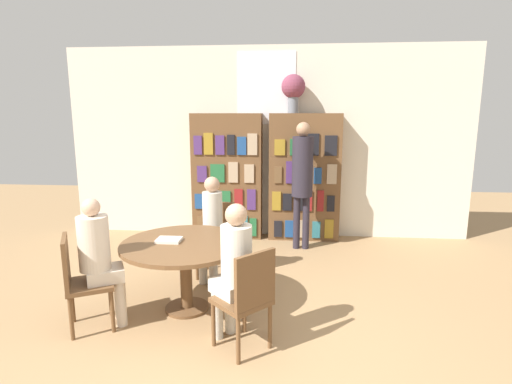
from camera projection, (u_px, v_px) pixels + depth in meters
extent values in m
cube|color=beige|center=(266.00, 143.00, 6.37)|extent=(6.40, 0.06, 3.00)
cube|color=white|center=(267.00, 88.00, 6.18)|extent=(0.90, 0.01, 1.10)
cube|color=brown|center=(227.00, 176.00, 6.34)|extent=(1.10, 0.32, 1.97)
cube|color=brown|center=(200.00, 226.00, 6.36)|extent=(0.09, 0.02, 0.30)
cube|color=maroon|center=(208.00, 227.00, 6.35)|extent=(0.12, 0.02, 0.25)
cube|color=#236638|center=(218.00, 226.00, 6.33)|extent=(0.13, 0.02, 0.31)
cube|color=black|center=(227.00, 225.00, 6.32)|extent=(0.11, 0.02, 0.34)
cube|color=tan|center=(236.00, 226.00, 6.31)|extent=(0.09, 0.02, 0.33)
cube|color=#2D707A|center=(244.00, 226.00, 6.29)|extent=(0.11, 0.02, 0.33)
cube|color=#236638|center=(253.00, 227.00, 6.29)|extent=(0.11, 0.02, 0.29)
cube|color=navy|center=(200.00, 201.00, 6.28)|extent=(0.17, 0.02, 0.24)
cube|color=#2D707A|center=(214.00, 201.00, 6.26)|extent=(0.13, 0.02, 0.27)
cube|color=#236638|center=(225.00, 200.00, 6.24)|extent=(0.16, 0.02, 0.29)
cube|color=maroon|center=(239.00, 199.00, 6.22)|extent=(0.13, 0.02, 0.33)
cube|color=#4C2D6B|center=(251.00, 200.00, 6.20)|extent=(0.13, 0.02, 0.32)
cube|color=#4C2D6B|center=(202.00, 174.00, 6.20)|extent=(0.15, 0.02, 0.25)
cube|color=#236638|center=(218.00, 173.00, 6.17)|extent=(0.22, 0.02, 0.28)
cube|color=tan|center=(233.00, 172.00, 6.15)|extent=(0.15, 0.02, 0.32)
cube|color=tan|center=(249.00, 174.00, 6.13)|extent=(0.15, 0.02, 0.28)
cube|color=#4C2D6B|center=(198.00, 145.00, 6.12)|extent=(0.13, 0.02, 0.29)
cube|color=olive|center=(208.00, 144.00, 6.10)|extent=(0.14, 0.02, 0.33)
cube|color=#4C2D6B|center=(220.00, 145.00, 6.08)|extent=(0.14, 0.02, 0.29)
cube|color=black|center=(231.00, 145.00, 6.07)|extent=(0.12, 0.02, 0.30)
cube|color=navy|center=(242.00, 146.00, 6.06)|extent=(0.14, 0.02, 0.27)
cube|color=tan|center=(252.00, 144.00, 6.04)|extent=(0.15, 0.02, 0.32)
cube|color=brown|center=(304.00, 177.00, 6.23)|extent=(1.10, 0.32, 1.97)
cube|color=black|center=(278.00, 229.00, 6.25)|extent=(0.12, 0.02, 0.26)
cube|color=navy|center=(291.00, 229.00, 6.24)|extent=(0.17, 0.02, 0.27)
cube|color=tan|center=(303.00, 229.00, 6.22)|extent=(0.14, 0.02, 0.27)
cube|color=#2D707A|center=(316.00, 230.00, 6.20)|extent=(0.13, 0.02, 0.26)
cube|color=olive|center=(329.00, 229.00, 6.18)|extent=(0.13, 0.02, 0.30)
cube|color=olive|center=(277.00, 201.00, 6.17)|extent=(0.14, 0.02, 0.29)
cube|color=black|center=(287.00, 202.00, 6.16)|extent=(0.14, 0.02, 0.27)
cube|color=black|center=(299.00, 201.00, 6.14)|extent=(0.12, 0.02, 0.32)
cube|color=maroon|center=(309.00, 201.00, 6.12)|extent=(0.09, 0.02, 0.32)
cube|color=maroon|center=(320.00, 201.00, 6.11)|extent=(0.10, 0.02, 0.33)
cube|color=black|center=(331.00, 204.00, 6.10)|extent=(0.11, 0.02, 0.25)
cube|color=brown|center=(278.00, 175.00, 6.09)|extent=(0.11, 0.02, 0.26)
cube|color=#4C2D6B|center=(291.00, 172.00, 6.07)|extent=(0.16, 0.02, 0.34)
cube|color=tan|center=(304.00, 173.00, 6.05)|extent=(0.13, 0.02, 0.33)
cube|color=navy|center=(318.00, 176.00, 6.04)|extent=(0.12, 0.02, 0.24)
cube|color=tan|center=(332.00, 174.00, 6.01)|extent=(0.15, 0.02, 0.30)
cube|color=olive|center=(280.00, 147.00, 6.01)|extent=(0.16, 0.02, 0.24)
cube|color=#236638|center=(297.00, 147.00, 5.99)|extent=(0.20, 0.02, 0.25)
cube|color=black|center=(313.00, 145.00, 5.96)|extent=(0.17, 0.02, 0.33)
cube|color=black|center=(331.00, 146.00, 5.94)|extent=(0.18, 0.02, 0.30)
cylinder|color=slate|center=(293.00, 105.00, 6.04)|extent=(0.16, 0.16, 0.25)
sphere|color=brown|center=(293.00, 86.00, 5.99)|extent=(0.36, 0.36, 0.36)
cylinder|color=brown|center=(187.00, 308.00, 4.07)|extent=(0.44, 0.44, 0.03)
cylinder|color=brown|center=(186.00, 277.00, 4.01)|extent=(0.12, 0.12, 0.64)
cylinder|color=brown|center=(185.00, 244.00, 3.94)|extent=(1.26, 1.26, 0.04)
cube|color=brown|center=(90.00, 284.00, 3.66)|extent=(0.54, 0.54, 0.04)
cube|color=brown|center=(66.00, 262.00, 3.54)|extent=(0.22, 0.37, 0.45)
cylinder|color=brown|center=(110.00, 296.00, 3.92)|extent=(0.04, 0.04, 0.40)
cylinder|color=brown|center=(112.00, 311.00, 3.61)|extent=(0.04, 0.04, 0.40)
cylinder|color=brown|center=(72.00, 302.00, 3.79)|extent=(0.04, 0.04, 0.40)
cylinder|color=brown|center=(71.00, 319.00, 3.48)|extent=(0.04, 0.04, 0.40)
cube|color=brown|center=(215.00, 243.00, 4.85)|extent=(0.45, 0.45, 0.04)
cube|color=brown|center=(219.00, 219.00, 4.97)|extent=(0.40, 0.09, 0.45)
cylinder|color=brown|center=(224.00, 266.00, 4.69)|extent=(0.04, 0.04, 0.40)
cylinder|color=brown|center=(197.00, 264.00, 4.76)|extent=(0.04, 0.04, 0.40)
cylinder|color=brown|center=(232.00, 256.00, 5.01)|extent=(0.04, 0.04, 0.40)
cylinder|color=brown|center=(207.00, 254.00, 5.09)|extent=(0.04, 0.04, 0.40)
cube|color=brown|center=(241.00, 301.00, 3.33)|extent=(0.57, 0.57, 0.04)
cube|color=brown|center=(255.00, 280.00, 3.15)|extent=(0.30, 0.31, 0.45)
cylinder|color=brown|center=(213.00, 324.00, 3.39)|extent=(0.04, 0.04, 0.40)
cylinder|color=brown|center=(244.00, 311.00, 3.61)|extent=(0.04, 0.04, 0.40)
cylinder|color=brown|center=(238.00, 341.00, 3.14)|extent=(0.04, 0.04, 0.40)
cylinder|color=brown|center=(270.00, 326.00, 3.36)|extent=(0.04, 0.04, 0.40)
cube|color=beige|center=(211.00, 240.00, 4.70)|extent=(0.28, 0.35, 0.12)
cylinder|color=beige|center=(213.00, 213.00, 4.71)|extent=(0.23, 0.23, 0.50)
sphere|color=tan|center=(212.00, 184.00, 4.65)|extent=(0.18, 0.18, 0.18)
cylinder|color=beige|center=(213.00, 266.00, 4.63)|extent=(0.10, 0.10, 0.44)
cylinder|color=beige|center=(203.00, 265.00, 4.66)|extent=(0.10, 0.10, 0.44)
cube|color=beige|center=(231.00, 287.00, 3.42)|extent=(0.41, 0.41, 0.12)
cylinder|color=beige|center=(236.00, 255.00, 3.30)|extent=(0.26, 0.26, 0.50)
sphere|color=tan|center=(236.00, 215.00, 3.24)|extent=(0.18, 0.18, 0.18)
cylinder|color=beige|center=(217.00, 315.00, 3.51)|extent=(0.10, 0.10, 0.44)
cylinder|color=beige|center=(230.00, 309.00, 3.61)|extent=(0.10, 0.10, 0.44)
cube|color=beige|center=(106.00, 274.00, 3.69)|extent=(0.41, 0.39, 0.12)
cylinder|color=beige|center=(94.00, 243.00, 3.60)|extent=(0.28, 0.28, 0.50)
sphere|color=tan|center=(91.00, 207.00, 3.54)|extent=(0.16, 0.16, 0.16)
cylinder|color=beige|center=(120.00, 297.00, 3.86)|extent=(0.10, 0.10, 0.44)
cylinder|color=beige|center=(121.00, 303.00, 3.72)|extent=(0.10, 0.10, 0.44)
cylinder|color=#28232D|center=(297.00, 222.00, 5.86)|extent=(0.10, 0.10, 0.79)
cylinder|color=#28232D|center=(306.00, 223.00, 5.85)|extent=(0.10, 0.10, 0.79)
cylinder|color=#28232D|center=(303.00, 167.00, 5.69)|extent=(0.30, 0.30, 0.86)
sphere|color=#A37A5B|center=(303.00, 129.00, 5.59)|extent=(0.20, 0.20, 0.20)
cylinder|color=#28232D|center=(308.00, 150.00, 5.91)|extent=(0.07, 0.30, 0.07)
cube|color=silver|center=(169.00, 240.00, 3.96)|extent=(0.24, 0.18, 0.03)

